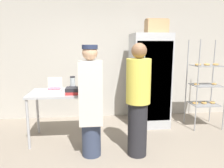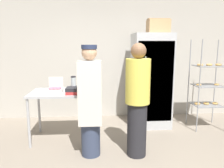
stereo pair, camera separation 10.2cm
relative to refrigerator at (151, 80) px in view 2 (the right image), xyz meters
name	(u,v)px [view 2 (the right image)]	position (x,y,z in m)	size (l,w,h in m)	color
back_wall	(115,52)	(-0.70, 0.67, 0.55)	(6.40, 0.12, 3.01)	#B7B2A8
refrigerator	(151,80)	(0.00, 0.00, 0.00)	(0.75, 0.77, 1.91)	#ADAFB5
baking_rack	(208,85)	(1.10, -0.25, -0.07)	(0.60, 0.51, 1.78)	#93969B
prep_counter	(60,97)	(-1.78, -0.61, -0.18)	(1.00, 0.75, 0.87)	#ADAFB5
donut_box	(55,89)	(-1.85, -0.61, -0.03)	(0.26, 0.21, 0.25)	silver
blender_pitcher	(74,84)	(-1.54, -0.50, 0.03)	(0.11, 0.11, 0.25)	black
binder_stack	(75,91)	(-1.49, -0.79, -0.03)	(0.30, 0.25, 0.11)	#B72D2D
cardboard_storage_box	(158,26)	(0.10, -0.05, 1.09)	(0.43, 0.31, 0.28)	tan
person_baker	(90,100)	(-1.23, -1.25, -0.08)	(0.36, 0.37, 1.68)	#333D56
person_customer	(137,100)	(-0.53, -1.31, -0.08)	(0.36, 0.36, 1.71)	#232328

